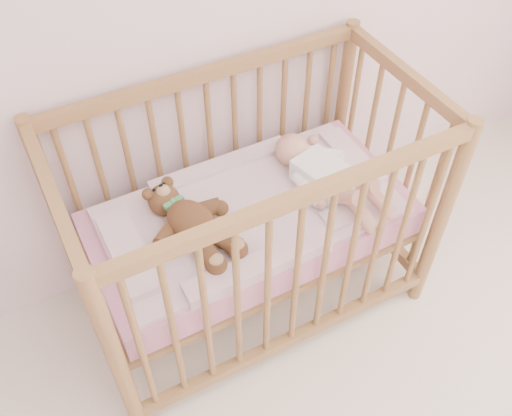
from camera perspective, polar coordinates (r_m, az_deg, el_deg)
crib at (r=2.22m, az=-0.60°, el=-1.26°), size 1.36×0.76×1.00m
mattress at (r=2.23m, az=-0.60°, el=-1.51°), size 1.22×0.62×0.13m
blanket at (r=2.17m, az=-0.62°, el=-0.21°), size 1.10×0.58×0.06m
baby at (r=2.22m, az=6.76°, el=3.53°), size 0.42×0.65×0.14m
teddy_bear at (r=2.03m, az=-6.43°, el=-1.31°), size 0.46×0.55×0.13m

